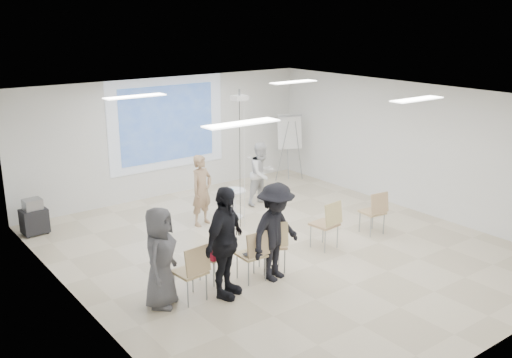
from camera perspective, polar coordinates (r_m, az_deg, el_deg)
floor at (r=11.47m, az=2.43°, el=-7.14°), size 8.00×9.00×0.10m
ceiling at (r=10.64m, az=2.63°, el=8.38°), size 8.00×9.00×0.10m
wall_back at (r=14.64m, az=-8.91°, el=4.21°), size 8.00×0.10×3.00m
wall_left at (r=9.05m, az=-17.73°, el=-3.92°), size 0.10×9.00×3.00m
wall_right at (r=13.82m, az=15.61°, el=3.08°), size 0.10×9.00×3.00m
projection_halo at (r=14.52m, az=-8.84°, el=5.52°), size 3.20×0.01×2.30m
projection_image at (r=14.51m, az=-8.81°, el=5.51°), size 2.60×0.01×1.90m
pedestal_table at (r=12.96m, az=-2.25°, el=-2.31°), size 0.63×0.63×0.69m
player_left at (r=12.46m, az=-5.46°, el=-0.66°), size 0.75×0.60×1.79m
player_right at (r=13.76m, az=0.60°, el=0.87°), size 0.91×0.77×1.71m
controller_left at (r=12.68m, az=-5.40°, el=0.97°), size 0.08×0.14×0.04m
controller_right at (r=13.78m, az=-0.63°, el=2.17°), size 0.05×0.11×0.04m
chair_far_left at (r=9.26m, az=-6.33°, el=-8.89°), size 0.51×0.54×0.98m
chair_left_mid at (r=9.90m, az=-3.91°, el=-7.30°), size 0.51×0.54×0.93m
chair_left_inner at (r=9.88m, az=-0.21°, el=-7.27°), size 0.46×0.49×0.94m
chair_center at (r=10.21m, az=1.74°, el=-6.31°), size 0.62×0.64×0.99m
chair_right_inner at (r=11.28m, az=7.21°, el=-4.19°), size 0.51×0.54×0.99m
chair_right_far at (r=12.20m, az=11.83°, el=-2.98°), size 0.50×0.53×0.94m
red_jacket at (r=9.72m, az=-3.55°, el=-6.68°), size 0.45×0.18×0.42m
laptop at (r=9.98m, az=-0.55°, el=-7.35°), size 0.36×0.26×0.03m
audience_left at (r=9.21m, az=-3.14°, el=-5.59°), size 1.46×1.25×2.16m
audience_mid at (r=9.82m, az=1.99°, el=-4.69°), size 1.41×0.98×1.98m
audience_outer at (r=9.09m, az=-9.60°, el=-7.16°), size 1.06×1.05×1.85m
flipchart_easel at (r=15.73m, az=3.38°, el=4.67°), size 0.74×0.59×1.84m
av_cart at (r=12.92m, az=-21.32°, el=-3.64°), size 0.54×0.44×0.77m
ceiling_projector at (r=11.92m, az=-1.64°, el=7.48°), size 0.30×0.25×3.00m
fluor_panel_nw at (r=11.26m, az=-12.00°, el=8.08°), size 1.20×0.30×0.02m
fluor_panel_ne at (r=13.44m, az=3.77°, el=9.66°), size 1.20×0.30×0.02m
fluor_panel_sw at (r=8.27m, az=-1.45°, el=5.58°), size 1.20×0.30×0.02m
fluor_panel_se at (r=11.05m, az=15.80°, el=7.68°), size 1.20×0.30×0.02m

